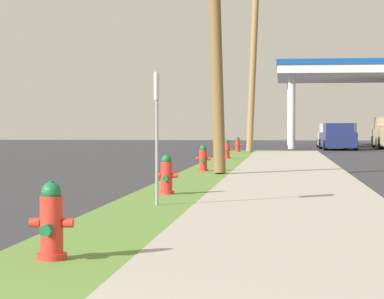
{
  "coord_description": "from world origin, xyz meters",
  "views": [
    {
      "loc": [
        2.84,
        -3.15,
        1.38
      ],
      "look_at": [
        0.74,
        15.78,
        0.85
      ],
      "focal_mm": 77.09,
      "sensor_mm": 36.0,
      "label": 1
    }
  ],
  "objects_px": {
    "fire_hydrant_nearest": "(51,225)",
    "car_navy_by_near_pump": "(338,138)",
    "fire_hydrant_fourth": "(227,150)",
    "fire_hydrant_fifth": "(238,145)",
    "utility_pole_background": "(253,63)",
    "fire_hydrant_third": "(203,159)",
    "fire_hydrant_second": "(166,177)",
    "street_sign_post": "(157,110)",
    "car_silver_by_far_pump": "(332,136)"
  },
  "relations": [
    {
      "from": "fire_hydrant_third",
      "to": "fire_hydrant_fifth",
      "type": "height_order",
      "value": "same"
    },
    {
      "from": "car_silver_by_far_pump",
      "to": "fire_hydrant_nearest",
      "type": "bearing_deg",
      "value": -96.4
    },
    {
      "from": "fire_hydrant_fifth",
      "to": "car_silver_by_far_pump",
      "type": "height_order",
      "value": "car_silver_by_far_pump"
    },
    {
      "from": "fire_hydrant_third",
      "to": "fire_hydrant_fourth",
      "type": "relative_size",
      "value": 1.0
    },
    {
      "from": "street_sign_post",
      "to": "car_silver_by_far_pump",
      "type": "xyz_separation_m",
      "value": [
        5.29,
        43.23,
        -0.91
      ]
    },
    {
      "from": "fire_hydrant_fourth",
      "to": "car_navy_by_near_pump",
      "type": "relative_size",
      "value": 0.16
    },
    {
      "from": "fire_hydrant_fourth",
      "to": "street_sign_post",
      "type": "bearing_deg",
      "value": -89.39
    },
    {
      "from": "fire_hydrant_fourth",
      "to": "fire_hydrant_fifth",
      "type": "height_order",
      "value": "same"
    },
    {
      "from": "fire_hydrant_third",
      "to": "fire_hydrant_second",
      "type": "bearing_deg",
      "value": -89.34
    },
    {
      "from": "car_silver_by_far_pump",
      "to": "fire_hydrant_fifth",
      "type": "bearing_deg",
      "value": -109.86
    },
    {
      "from": "street_sign_post",
      "to": "car_silver_by_far_pump",
      "type": "relative_size",
      "value": 0.46
    },
    {
      "from": "utility_pole_background",
      "to": "street_sign_post",
      "type": "relative_size",
      "value": 4.1
    },
    {
      "from": "fire_hydrant_fifth",
      "to": "car_silver_by_far_pump",
      "type": "xyz_separation_m",
      "value": [
        5.54,
        15.33,
        0.28
      ]
    },
    {
      "from": "utility_pole_background",
      "to": "car_navy_by_near_pump",
      "type": "height_order",
      "value": "utility_pole_background"
    },
    {
      "from": "fire_hydrant_third",
      "to": "car_navy_by_near_pump",
      "type": "relative_size",
      "value": 0.16
    },
    {
      "from": "fire_hydrant_second",
      "to": "car_silver_by_far_pump",
      "type": "height_order",
      "value": "car_silver_by_far_pump"
    },
    {
      "from": "fire_hydrant_fifth",
      "to": "utility_pole_background",
      "type": "height_order",
      "value": "utility_pole_background"
    },
    {
      "from": "fire_hydrant_third",
      "to": "utility_pole_background",
      "type": "height_order",
      "value": "utility_pole_background"
    },
    {
      "from": "fire_hydrant_third",
      "to": "fire_hydrant_fifth",
      "type": "distance_m",
      "value": 17.76
    },
    {
      "from": "fire_hydrant_second",
      "to": "fire_hydrant_third",
      "type": "distance_m",
      "value": 8.01
    },
    {
      "from": "street_sign_post",
      "to": "car_navy_by_near_pump",
      "type": "xyz_separation_m",
      "value": [
        5.21,
        36.23,
        -0.91
      ]
    },
    {
      "from": "fire_hydrant_third",
      "to": "fire_hydrant_fourth",
      "type": "height_order",
      "value": "same"
    },
    {
      "from": "fire_hydrant_fifth",
      "to": "car_silver_by_far_pump",
      "type": "relative_size",
      "value": 0.16
    },
    {
      "from": "fire_hydrant_fifth",
      "to": "fire_hydrant_third",
      "type": "bearing_deg",
      "value": -90.0
    },
    {
      "from": "utility_pole_background",
      "to": "car_navy_by_near_pump",
      "type": "bearing_deg",
      "value": 60.3
    },
    {
      "from": "fire_hydrant_second",
      "to": "fire_hydrant_fourth",
      "type": "xyz_separation_m",
      "value": [
        -0.06,
        17.36,
        0.0
      ]
    },
    {
      "from": "utility_pole_background",
      "to": "street_sign_post",
      "type": "bearing_deg",
      "value": -91.05
    },
    {
      "from": "fire_hydrant_fifth",
      "to": "utility_pole_background",
      "type": "bearing_deg",
      "value": 6.84
    },
    {
      "from": "fire_hydrant_fifth",
      "to": "street_sign_post",
      "type": "height_order",
      "value": "street_sign_post"
    },
    {
      "from": "fire_hydrant_nearest",
      "to": "fire_hydrant_fourth",
      "type": "distance_m",
      "value": 24.95
    },
    {
      "from": "utility_pole_background",
      "to": "fire_hydrant_second",
      "type": "bearing_deg",
      "value": -91.47
    },
    {
      "from": "fire_hydrant_nearest",
      "to": "fire_hydrant_fifth",
      "type": "distance_m",
      "value": 33.36
    },
    {
      "from": "street_sign_post",
      "to": "utility_pole_background",
      "type": "bearing_deg",
      "value": 88.95
    },
    {
      "from": "utility_pole_background",
      "to": "car_navy_by_near_pump",
      "type": "relative_size",
      "value": 1.91
    },
    {
      "from": "fire_hydrant_second",
      "to": "utility_pole_background",
      "type": "xyz_separation_m",
      "value": [
        0.66,
        25.86,
        4.1
      ]
    },
    {
      "from": "fire_hydrant_fifth",
      "to": "utility_pole_background",
      "type": "xyz_separation_m",
      "value": [
        0.76,
        0.09,
        4.1
      ]
    },
    {
      "from": "fire_hydrant_third",
      "to": "street_sign_post",
      "type": "height_order",
      "value": "street_sign_post"
    },
    {
      "from": "fire_hydrant_third",
      "to": "fire_hydrant_fourth",
      "type": "bearing_deg",
      "value": 89.79
    },
    {
      "from": "fire_hydrant_fifth",
      "to": "street_sign_post",
      "type": "xyz_separation_m",
      "value": [
        0.24,
        -27.9,
        1.19
      ]
    },
    {
      "from": "fire_hydrant_nearest",
      "to": "fire_hydrant_fifth",
      "type": "xyz_separation_m",
      "value": [
        -0.07,
        33.36,
        0.0
      ]
    },
    {
      "from": "fire_hydrant_nearest",
      "to": "utility_pole_background",
      "type": "xyz_separation_m",
      "value": [
        0.68,
        33.45,
        4.1
      ]
    },
    {
      "from": "fire_hydrant_nearest",
      "to": "car_navy_by_near_pump",
      "type": "bearing_deg",
      "value": 82.64
    },
    {
      "from": "fire_hydrant_fourth",
      "to": "fire_hydrant_fifth",
      "type": "relative_size",
      "value": 1.0
    },
    {
      "from": "fire_hydrant_fourth",
      "to": "fire_hydrant_fifth",
      "type": "xyz_separation_m",
      "value": [
        -0.04,
        8.41,
        0.0
      ]
    },
    {
      "from": "fire_hydrant_second",
      "to": "street_sign_post",
      "type": "xyz_separation_m",
      "value": [
        0.15,
        -2.14,
        1.19
      ]
    },
    {
      "from": "fire_hydrant_fifth",
      "to": "utility_pole_background",
      "type": "relative_size",
      "value": 0.09
    },
    {
      "from": "fire_hydrant_fourth",
      "to": "fire_hydrant_third",
      "type": "bearing_deg",
      "value": -90.21
    },
    {
      "from": "street_sign_post",
      "to": "fire_hydrant_third",
      "type": "bearing_deg",
      "value": 91.36
    },
    {
      "from": "street_sign_post",
      "to": "fire_hydrant_fourth",
      "type": "bearing_deg",
      "value": 90.61
    },
    {
      "from": "fire_hydrant_fourth",
      "to": "car_silver_by_far_pump",
      "type": "height_order",
      "value": "car_silver_by_far_pump"
    }
  ]
}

